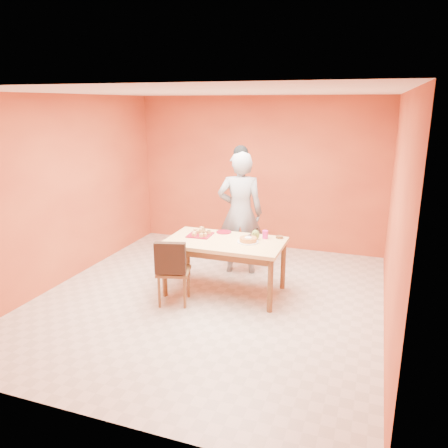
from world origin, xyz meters
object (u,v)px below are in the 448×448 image
(person, at_px, (240,213))
(egg_ornament, at_px, (256,235))
(red_dinner_plate, at_px, (224,232))
(checker_tin, at_px, (279,237))
(sponge_cake, at_px, (248,240))
(pastry_platter, at_px, (200,235))
(dining_table, at_px, (225,247))
(dining_chair, at_px, (173,270))
(magenta_glass, at_px, (265,235))

(person, relative_size, egg_ornament, 13.61)
(person, relative_size, red_dinner_plate, 8.63)
(red_dinner_plate, xyz_separation_m, checker_tin, (0.82, 0.00, 0.01))
(sponge_cake, bearing_deg, egg_ornament, 66.50)
(pastry_platter, bearing_deg, checker_tin, 13.16)
(dining_table, distance_m, person, 0.87)
(dining_chair, height_order, sponge_cake, dining_chair)
(pastry_platter, relative_size, sponge_cake, 1.38)
(egg_ornament, bearing_deg, magenta_glass, 46.19)
(pastry_platter, height_order, sponge_cake, sponge_cake)
(red_dinner_plate, bearing_deg, sponge_cake, -35.02)
(egg_ornament, distance_m, magenta_glass, 0.15)
(person, distance_m, sponge_cake, 0.88)
(checker_tin, bearing_deg, magenta_glass, -156.16)
(person, bearing_deg, checker_tin, 132.74)
(red_dinner_plate, height_order, egg_ornament, egg_ornament)
(pastry_platter, xyz_separation_m, checker_tin, (1.09, 0.25, 0.01))
(dining_table, xyz_separation_m, checker_tin, (0.68, 0.35, 0.11))
(dining_table, bearing_deg, red_dinner_plate, 111.68)
(sponge_cake, bearing_deg, dining_chair, -145.31)
(sponge_cake, bearing_deg, dining_table, -175.15)
(dining_chair, xyz_separation_m, person, (0.49, 1.38, 0.48))
(pastry_platter, relative_size, egg_ornament, 2.30)
(red_dinner_plate, bearing_deg, dining_table, -68.32)
(magenta_glass, bearing_deg, egg_ornament, -139.24)
(magenta_glass, height_order, checker_tin, magenta_glass)
(red_dinner_plate, bearing_deg, checker_tin, 0.00)
(red_dinner_plate, bearing_deg, magenta_glass, -7.26)
(sponge_cake, relative_size, checker_tin, 2.25)
(sponge_cake, height_order, checker_tin, sponge_cake)
(red_dinner_plate, xyz_separation_m, egg_ornament, (0.52, -0.18, 0.06))
(dining_chair, bearing_deg, dining_table, 31.33)
(person, xyz_separation_m, pastry_platter, (-0.37, -0.72, -0.18))
(red_dinner_plate, height_order, checker_tin, checker_tin)
(checker_tin, bearing_deg, red_dinner_plate, 180.00)
(dining_table, relative_size, egg_ornament, 11.49)
(checker_tin, bearing_deg, sponge_cake, -138.02)
(red_dinner_plate, relative_size, magenta_glass, 1.95)
(dining_chair, xyz_separation_m, pastry_platter, (0.12, 0.65, 0.30))
(person, height_order, sponge_cake, person)
(pastry_platter, relative_size, red_dinner_plate, 1.46)
(dining_chair, height_order, person, person)
(dining_table, bearing_deg, sponge_cake, 4.85)
(sponge_cake, relative_size, egg_ornament, 1.67)
(magenta_glass, bearing_deg, person, 134.32)
(sponge_cake, bearing_deg, checker_tin, 41.98)
(checker_tin, bearing_deg, person, 146.98)
(red_dinner_plate, distance_m, sponge_cake, 0.56)
(sponge_cake, distance_m, magenta_glass, 0.30)
(pastry_platter, height_order, red_dinner_plate, pastry_platter)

